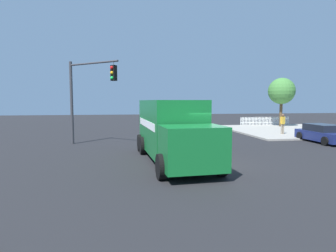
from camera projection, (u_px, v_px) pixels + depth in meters
ground_plane at (208, 164)px, 13.54m from camera, size 100.00×100.00×0.00m
sidewalk_corner_near at (294, 130)px, 28.24m from camera, size 12.33×12.33×0.14m
delivery_truck at (172, 130)px, 14.22m from camera, size 3.21×8.05×3.05m
traffic_light_primary at (85, 90)px, 18.84m from camera, size 3.39×2.89×5.70m
sedan_navy at (323, 134)px, 20.56m from camera, size 2.09×4.33×1.31m
pedestrian_near_corner at (283, 123)px, 24.48m from camera, size 0.52×0.30×1.74m
picket_fence_run at (265, 121)px, 34.01m from camera, size 6.22×0.05×0.95m
shade_tree_near at (282, 91)px, 31.59m from camera, size 2.92×2.92×5.42m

